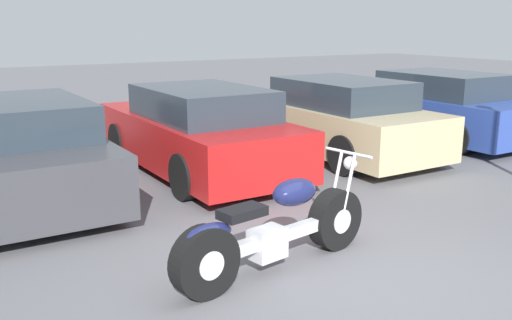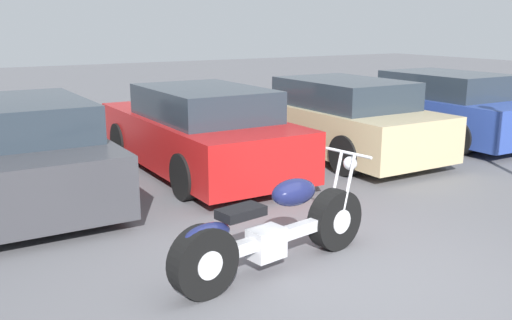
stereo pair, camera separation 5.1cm
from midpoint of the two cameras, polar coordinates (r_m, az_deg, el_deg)
ground_plane at (r=5.68m, az=10.39°, el=-11.46°), size 60.00×60.00×0.00m
motorcycle at (r=5.58m, az=1.99°, el=-7.09°), size 2.38×0.78×1.05m
parked_car_dark_grey at (r=8.48m, az=-22.22°, el=0.85°), size 1.89×4.46×1.40m
parked_car_red at (r=9.31m, az=-5.58°, el=2.87°), size 1.89×4.46×1.40m
parked_car_champagne at (r=10.63m, az=8.13°, el=4.13°), size 1.89×4.46×1.40m
parked_car_blue at (r=12.55m, az=17.70°, el=5.06°), size 1.89×4.46×1.40m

